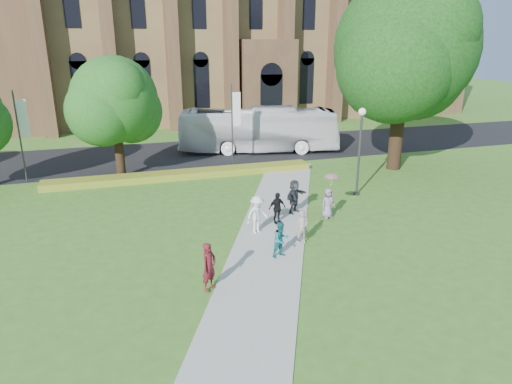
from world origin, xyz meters
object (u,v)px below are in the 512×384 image
object	(u,v)px
tour_coach	(258,130)
streetlamp	(360,141)
pedestrian_0	(209,267)
large_tree	(405,49)

from	to	relation	value
tour_coach	streetlamp	bearing A→B (deg)	-155.62
streetlamp	pedestrian_0	xyz separation A→B (m)	(-10.76, -8.31, -2.32)
streetlamp	pedestrian_0	bearing A→B (deg)	-142.33
streetlamp	tour_coach	bearing A→B (deg)	100.37
streetlamp	large_tree	xyz separation A→B (m)	(5.50, 4.50, 5.07)
large_tree	tour_coach	bearing A→B (deg)	134.14
streetlamp	large_tree	bearing A→B (deg)	39.29
streetlamp	large_tree	distance (m)	8.73
large_tree	tour_coach	world-z (taller)	large_tree
large_tree	tour_coach	distance (m)	12.95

